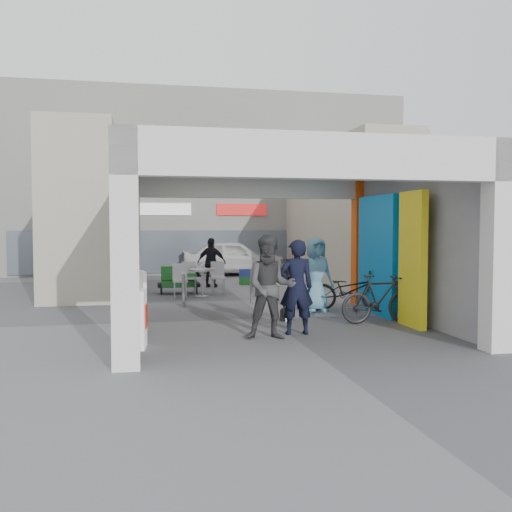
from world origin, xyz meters
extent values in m
plane|color=slate|center=(0.00, 0.00, 0.00)|extent=(90.00, 90.00, 0.00)
cube|color=silver|center=(-3.00, -4.00, 1.75)|extent=(0.40, 0.40, 3.50)
cube|color=silver|center=(-3.00, 2.00, 1.75)|extent=(0.40, 0.40, 3.50)
cube|color=silver|center=(3.00, -4.00, 1.75)|extent=(0.40, 0.40, 3.50)
cube|color=#EE510E|center=(3.00, 2.00, 1.75)|extent=(0.40, 0.40, 3.50)
plane|color=silver|center=(-3.00, -1.00, 1.75)|extent=(0.00, 6.40, 6.40)
plane|color=#98979C|center=(3.00, -1.00, 1.75)|extent=(0.00, 6.40, 6.40)
cube|color=#0D80D3|center=(2.70, 0.20, 1.40)|extent=(0.15, 2.00, 2.80)
cube|color=yellow|center=(2.70, -1.60, 1.40)|extent=(0.15, 1.00, 2.80)
plane|color=#B8B8B3|center=(0.00, -1.00, 3.50)|extent=(6.40, 6.40, 0.00)
cube|color=silver|center=(0.00, 2.05, 3.15)|extent=(6.40, 0.30, 0.70)
cube|color=silver|center=(0.00, -4.05, 3.15)|extent=(6.40, 0.30, 0.70)
cube|color=white|center=(0.00, 2.22, 3.10)|extent=(4.20, 0.05, 0.55)
cube|color=silver|center=(0.00, 14.00, 4.00)|extent=(18.00, 4.00, 8.00)
cube|color=#515966|center=(0.00, 11.95, 1.00)|extent=(16.20, 0.06, 1.80)
cube|color=white|center=(-2.00, 11.96, 2.80)|extent=(2.60, 0.06, 0.50)
cube|color=red|center=(1.50, 11.96, 2.80)|extent=(2.20, 0.06, 0.50)
cube|color=#A19886|center=(-4.50, 7.50, 2.50)|extent=(2.00, 9.00, 5.00)
cube|color=#A19886|center=(4.50, 7.50, 2.50)|extent=(2.00, 9.00, 5.00)
cylinder|color=gray|center=(-1.72, 2.28, 0.43)|extent=(0.09, 0.09, 0.87)
cylinder|color=gray|center=(0.13, 2.56, 0.48)|extent=(0.09, 0.09, 0.96)
cylinder|color=gray|center=(1.64, 2.27, 0.46)|extent=(0.09, 0.09, 0.92)
cube|color=white|center=(-2.75, -2.59, 0.50)|extent=(0.13, 0.56, 1.00)
cube|color=red|center=(-2.71, -2.59, 0.55)|extent=(0.08, 0.39, 0.40)
cube|color=white|center=(-2.75, 1.54, 0.50)|extent=(0.18, 0.56, 1.00)
cube|color=red|center=(-2.71, 1.54, 0.55)|extent=(0.11, 0.39, 0.40)
cylinder|color=#ACABB1|center=(-1.02, 4.31, 0.40)|extent=(0.07, 0.07, 0.80)
cylinder|color=#ACABB1|center=(-1.02, 4.31, 0.01)|extent=(0.49, 0.49, 0.02)
cylinder|color=#ACABB1|center=(-1.02, 4.31, 0.80)|extent=(0.77, 0.77, 0.06)
cube|color=#ACABB1|center=(-1.69, 4.09, 0.25)|extent=(0.42, 0.42, 0.50)
cube|color=#ACABB1|center=(-1.69, 4.29, 0.74)|extent=(0.42, 0.06, 0.50)
cube|color=#ACABB1|center=(-0.47, 4.86, 0.25)|extent=(0.42, 0.42, 0.50)
cube|color=#ACABB1|center=(-0.47, 5.06, 0.74)|extent=(0.42, 0.06, 0.50)
cube|color=#ACABB1|center=(-1.35, 4.97, 0.25)|extent=(0.42, 0.42, 0.50)
cube|color=#ACABB1|center=(-1.35, 5.17, 0.74)|extent=(0.42, 0.06, 0.50)
cube|color=black|center=(-1.66, 5.25, 0.16)|extent=(1.28, 0.64, 0.32)
cube|color=#19591C|center=(-1.66, 5.09, 0.32)|extent=(1.07, 0.37, 0.19)
cube|color=#19591C|center=(-1.66, 5.25, 0.53)|extent=(1.07, 0.37, 0.19)
cube|color=#19591C|center=(-1.66, 5.41, 0.75)|extent=(1.07, 0.37, 0.19)
cube|color=#19591C|center=(0.86, 7.44, 0.14)|extent=(0.47, 0.38, 0.28)
cube|color=navy|center=(0.86, 7.44, 0.42)|extent=(0.47, 0.38, 0.28)
cube|color=black|center=(0.35, -0.31, 0.12)|extent=(0.25, 0.33, 0.25)
cube|color=black|center=(0.35, -0.44, 0.31)|extent=(0.19, 0.16, 0.37)
cube|color=white|center=(0.35, -0.53, 0.27)|extent=(0.15, 0.03, 0.35)
cylinder|color=white|center=(0.30, -0.51, 0.14)|extent=(0.04, 0.04, 0.29)
cylinder|color=white|center=(0.41, -0.51, 0.14)|extent=(0.04, 0.04, 0.29)
sphere|color=black|center=(0.35, -0.46, 0.53)|extent=(0.19, 0.19, 0.19)
cube|color=white|center=(0.35, -0.56, 0.51)|extent=(0.08, 0.12, 0.06)
cone|color=black|center=(0.30, -0.42, 0.62)|extent=(0.07, 0.07, 0.08)
cone|color=black|center=(0.41, -0.42, 0.62)|extent=(0.07, 0.07, 0.08)
imported|color=black|center=(0.14, -1.92, 0.91)|extent=(0.68, 0.46, 1.83)
imported|color=#3C3C3F|center=(-0.45, -2.26, 0.96)|extent=(1.04, 0.88, 1.91)
imported|color=#6099BB|center=(1.39, 0.84, 0.90)|extent=(0.99, 0.75, 1.80)
imported|color=black|center=(-0.45, 6.77, 0.84)|extent=(1.07, 0.74, 1.68)
imported|color=black|center=(2.21, 0.76, 0.51)|extent=(2.03, 1.48, 1.02)
imported|color=black|center=(2.23, -1.05, 0.53)|extent=(1.78, 0.58, 1.06)
imported|color=silver|center=(1.09, 11.44, 0.74)|extent=(4.60, 2.51, 1.48)
camera|label=1|loc=(-2.76, -12.43, 2.08)|focal=40.00mm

